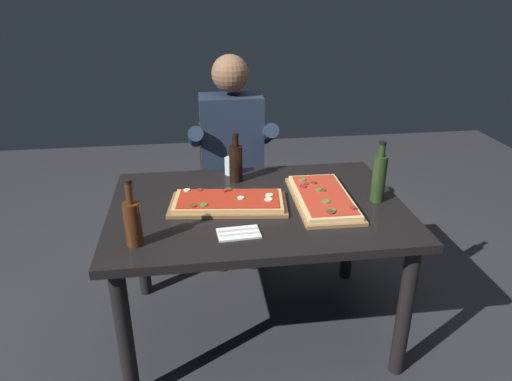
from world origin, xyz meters
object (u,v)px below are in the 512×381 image
at_px(wine_bottle_dark, 379,177).
at_px(vinegar_bottle_green, 133,221).
at_px(pizza_rectangular_left, 323,198).
at_px(dining_table, 257,222).
at_px(pizza_rectangular_front, 228,202).
at_px(seated_diner, 232,153).
at_px(tumbler_near_camera, 231,167).
at_px(diner_chair, 232,183).
at_px(oil_bottle_amber, 236,162).

height_order(wine_bottle_dark, vinegar_bottle_green, wine_bottle_dark).
bearing_deg(pizza_rectangular_left, dining_table, 177.69).
relative_size(pizza_rectangular_front, seated_diner, 0.44).
bearing_deg(tumbler_near_camera, wine_bottle_dark, -33.13).
height_order(dining_table, wine_bottle_dark, wine_bottle_dark).
xyz_separation_m(vinegar_bottle_green, diner_chair, (0.49, 1.16, -0.36)).
distance_m(pizza_rectangular_front, oil_bottle_amber, 0.32).
xyz_separation_m(wine_bottle_dark, tumbler_near_camera, (-0.67, 0.44, -0.08)).
height_order(dining_table, vinegar_bottle_green, vinegar_bottle_green).
bearing_deg(tumbler_near_camera, vinegar_bottle_green, -122.93).
relative_size(pizza_rectangular_front, vinegar_bottle_green, 2.03).
height_order(vinegar_bottle_green, seated_diner, seated_diner).
bearing_deg(oil_bottle_amber, pizza_rectangular_front, -102.55).
distance_m(pizza_rectangular_left, diner_chair, 0.98).
relative_size(dining_table, pizza_rectangular_left, 2.55).
xyz_separation_m(dining_table, seated_diner, (-0.05, 0.74, 0.10)).
height_order(diner_chair, seated_diner, seated_diner).
xyz_separation_m(pizza_rectangular_front, vinegar_bottle_green, (-0.41, -0.30, 0.09)).
xyz_separation_m(pizza_rectangular_left, vinegar_bottle_green, (-0.86, -0.29, 0.09)).
xyz_separation_m(wine_bottle_dark, seated_diner, (-0.64, 0.77, -0.12)).
xyz_separation_m(pizza_rectangular_front, tumbler_near_camera, (0.05, 0.40, 0.02)).
height_order(pizza_rectangular_left, wine_bottle_dark, wine_bottle_dark).
relative_size(pizza_rectangular_front, diner_chair, 0.67).
xyz_separation_m(wine_bottle_dark, vinegar_bottle_green, (-1.13, -0.27, -0.02)).
xyz_separation_m(pizza_rectangular_front, seated_diner, (0.09, 0.73, -0.02)).
relative_size(wine_bottle_dark, tumbler_near_camera, 3.25).
bearing_deg(pizza_rectangular_front, diner_chair, 84.24).
bearing_deg(seated_diner, pizza_rectangular_left, -63.59).
bearing_deg(seated_diner, vinegar_bottle_green, -115.41).
height_order(pizza_rectangular_left, diner_chair, diner_chair).
bearing_deg(wine_bottle_dark, dining_table, 176.48).
bearing_deg(vinegar_bottle_green, oil_bottle_amber, 51.91).
bearing_deg(dining_table, diner_chair, 93.56).
bearing_deg(oil_bottle_amber, dining_table, -76.52).
distance_m(pizza_rectangular_front, diner_chair, 0.90).
height_order(wine_bottle_dark, tumbler_near_camera, wine_bottle_dark).
xyz_separation_m(wine_bottle_dark, diner_chair, (-0.64, 0.89, -0.38)).
relative_size(oil_bottle_amber, seated_diner, 0.20).
bearing_deg(tumbler_near_camera, dining_table, -77.43).
bearing_deg(dining_table, seated_diner, 94.14).
distance_m(pizza_rectangular_left, tumbler_near_camera, 0.58).
height_order(oil_bottle_amber, seated_diner, seated_diner).
relative_size(oil_bottle_amber, tumbler_near_camera, 2.87).
height_order(pizza_rectangular_front, tumbler_near_camera, tumbler_near_camera).
relative_size(pizza_rectangular_front, tumbler_near_camera, 6.28).
height_order(wine_bottle_dark, seated_diner, seated_diner).
distance_m(pizza_rectangular_front, tumbler_near_camera, 0.40).
bearing_deg(pizza_rectangular_left, tumbler_near_camera, 134.49).
relative_size(pizza_rectangular_front, pizza_rectangular_left, 1.06).
distance_m(oil_bottle_amber, vinegar_bottle_green, 0.77).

